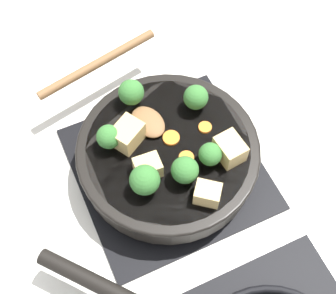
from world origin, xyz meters
TOP-DOWN VIEW (x-y plane):
  - ground_plane at (0.00, 0.00)m, footprint 2.40×2.40m
  - front_burner_grate at (0.00, 0.00)m, footprint 0.31×0.31m
  - skillet_pan at (0.00, 0.00)m, footprint 0.40×0.38m
  - wooden_spoon at (0.03, -0.14)m, footprint 0.24×0.22m
  - tofu_cube_center_large at (0.05, 0.03)m, footprint 0.04×0.03m
  - tofu_cube_near_handle at (0.05, -0.04)m, footprint 0.06×0.06m
  - tofu_cube_east_chunk at (-0.08, 0.05)m, footprint 0.04×0.05m
  - tofu_cube_west_chunk at (-0.02, 0.11)m, footprint 0.05×0.05m
  - broccoli_floret_near_spoon at (-0.07, -0.05)m, footprint 0.04×0.04m
  - broccoli_floret_center_top at (0.06, 0.05)m, footprint 0.05×0.05m
  - broccoli_floret_east_rim at (-0.00, 0.06)m, footprint 0.04×0.04m
  - broccoli_floret_west_rim at (0.08, -0.04)m, footprint 0.04×0.04m
  - broccoli_floret_north_edge at (0.02, -0.11)m, footprint 0.04×0.04m
  - broccoli_floret_south_cluster at (-0.05, 0.05)m, footprint 0.04×0.04m
  - carrot_slice_orange_thin at (-0.01, -0.01)m, footprint 0.03×0.03m
  - carrot_slice_near_center at (-0.02, 0.03)m, footprint 0.02×0.02m
  - carrot_slice_edge_slice at (-0.07, -0.01)m, footprint 0.02×0.02m

SIDE VIEW (x-z plane):
  - ground_plane at x=0.00m, z-range 0.00..0.00m
  - front_burner_grate at x=0.00m, z-range 0.00..0.03m
  - skillet_pan at x=0.00m, z-range 0.03..0.08m
  - carrot_slice_orange_thin at x=-0.01m, z-range 0.08..0.08m
  - carrot_slice_near_center at x=-0.02m, z-range 0.08..0.08m
  - carrot_slice_edge_slice at x=-0.07m, z-range 0.08..0.08m
  - wooden_spoon at x=0.03m, z-range 0.08..0.09m
  - tofu_cube_west_chunk at x=-0.02m, z-range 0.08..0.11m
  - tofu_cube_center_large at x=0.05m, z-range 0.08..0.11m
  - tofu_cube_east_chunk at x=-0.08m, z-range 0.08..0.12m
  - tofu_cube_near_handle at x=0.05m, z-range 0.08..0.12m
  - broccoli_floret_south_cluster at x=-0.05m, z-range 0.08..0.13m
  - broccoli_floret_west_rim at x=0.08m, z-range 0.08..0.13m
  - broccoli_floret_near_spoon at x=-0.07m, z-range 0.08..0.13m
  - broccoli_floret_east_rim at x=0.00m, z-range 0.08..0.13m
  - broccoli_floret_north_edge at x=0.02m, z-range 0.08..0.13m
  - broccoli_floret_center_top at x=0.06m, z-range 0.08..0.13m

